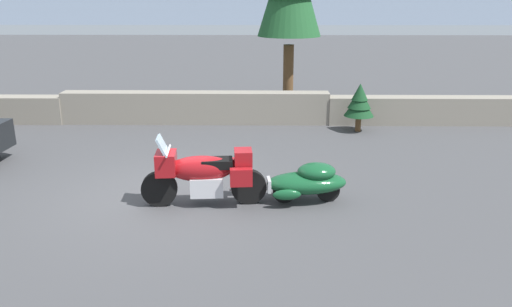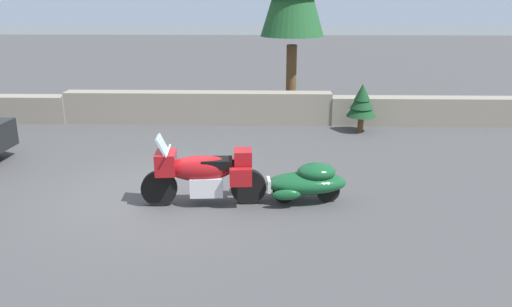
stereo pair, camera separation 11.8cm
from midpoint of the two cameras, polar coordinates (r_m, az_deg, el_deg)
The scene contains 5 objects.
ground_plane at distance 10.12m, azimuth -11.14°, elevation -4.69°, with size 80.00×80.00×0.00m, color #424244.
stone_guard_wall at distance 15.48m, azimuth -6.72°, elevation 4.97°, with size 24.00×0.61×0.95m.
touring_motorcycle at distance 9.38m, azimuth -6.27°, elevation -2.19°, with size 2.31×0.85×1.33m.
car_shaped_trailer at distance 9.56m, azimuth 5.41°, elevation -3.11°, with size 2.22×0.84×0.76m.
pine_sapling_near at distance 14.64m, azimuth 11.31°, elevation 5.73°, with size 0.84×0.84×1.37m.
Camera 1 is at (2.00, -9.16, 3.77)m, focal length 35.66 mm.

